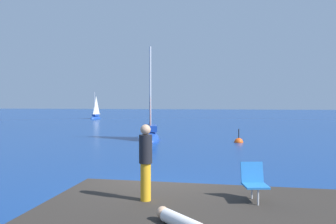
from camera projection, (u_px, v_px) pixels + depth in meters
ground_plane at (160, 197)px, 9.91m from camera, size 160.00×160.00×0.00m
boulder_seaward at (214, 205)px, 9.18m from camera, size 1.17×1.21×0.65m
boulder_inland at (320, 212)px, 8.61m from camera, size 1.36×1.46×0.81m
sailboat_near at (150, 135)px, 23.21m from camera, size 1.83×3.66×6.65m
sailboat_far at (96, 117)px, 47.97m from camera, size 1.33×2.19×3.95m
person_standing at (146, 160)px, 7.51m from camera, size 0.28×0.28×1.62m
beach_chair at (254, 180)px, 7.52m from camera, size 0.57×0.66×0.80m
marker_buoy at (239, 142)px, 22.13m from camera, size 0.56×0.56×1.13m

